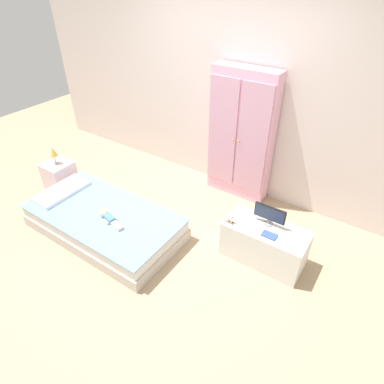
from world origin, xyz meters
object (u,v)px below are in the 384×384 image
object	(u,v)px
doll	(107,216)
table_lamp	(53,153)
wardrobe	(241,136)
rocking_horse_toy	(231,219)
book_blue	(269,235)
tv_monitor	(270,214)
bed	(105,222)
tv_stand	(264,244)
nightstand	(60,176)

from	to	relation	value
doll	table_lamp	world-z (taller)	table_lamp
table_lamp	wardrobe	size ratio (longest dim) A/B	0.14
wardrobe	rocking_horse_toy	distance (m)	1.26
wardrobe	book_blue	xyz separation A→B (m)	(0.90, -1.07, -0.41)
tv_monitor	book_blue	distance (m)	0.22
doll	rocking_horse_toy	distance (m)	1.37
bed	rocking_horse_toy	xyz separation A→B (m)	(1.38, 0.52, 0.34)
doll	tv_stand	distance (m)	1.74
doll	rocking_horse_toy	bearing A→B (deg)	24.52
doll	nightstand	xyz separation A→B (m)	(-1.33, 0.35, -0.13)
nightstand	doll	bearing A→B (deg)	-14.68
tv_stand	rocking_horse_toy	distance (m)	0.46
tv_monitor	table_lamp	bearing A→B (deg)	-171.81
tv_stand	nightstand	bearing A→B (deg)	-173.19
wardrobe	tv_monitor	world-z (taller)	wardrobe
tv_stand	rocking_horse_toy	size ratio (longest dim) A/B	8.05
tv_monitor	book_blue	bearing A→B (deg)	-63.17
bed	nightstand	world-z (taller)	nightstand
nightstand	wardrobe	size ratio (longest dim) A/B	0.24
table_lamp	tv_stand	xyz separation A→B (m)	(2.93, 0.35, -0.36)
doll	rocking_horse_toy	world-z (taller)	rocking_horse_toy
table_lamp	book_blue	xyz separation A→B (m)	(2.99, 0.26, -0.13)
nightstand	tv_stand	bearing A→B (deg)	6.81
doll	rocking_horse_toy	size ratio (longest dim) A/B	3.63
tv_stand	tv_monitor	world-z (taller)	tv_monitor
bed	book_blue	world-z (taller)	book_blue
doll	table_lamp	xyz separation A→B (m)	(-1.33, 0.35, 0.25)
doll	wardrobe	size ratio (longest dim) A/B	0.23
nightstand	rocking_horse_toy	world-z (taller)	rocking_horse_toy
tv_stand	rocking_horse_toy	world-z (taller)	rocking_horse_toy
bed	table_lamp	distance (m)	1.30
tv_monitor	wardrobe	bearing A→B (deg)	132.08
bed	rocking_horse_toy	bearing A→B (deg)	20.58
doll	table_lamp	bearing A→B (deg)	165.32
bed	book_blue	xyz separation A→B (m)	(1.80, 0.56, 0.30)
doll	table_lamp	size ratio (longest dim) A/B	1.61
table_lamp	tv_monitor	distance (m)	2.94
wardrobe	bed	bearing A→B (deg)	-119.00
nightstand	tv_stand	xyz separation A→B (m)	(2.93, 0.35, 0.01)
doll	nightstand	distance (m)	1.38
rocking_horse_toy	book_blue	bearing A→B (deg)	5.44
bed	tv_monitor	bearing A→B (deg)	22.75
wardrobe	rocking_horse_toy	world-z (taller)	wardrobe
tv_stand	book_blue	world-z (taller)	book_blue
tv_monitor	tv_stand	bearing A→B (deg)	-76.32
tv_stand	book_blue	bearing A→B (deg)	-54.86
tv_stand	tv_monitor	size ratio (longest dim) A/B	2.62
wardrobe	tv_monitor	bearing A→B (deg)	-47.92
nightstand	bed	bearing A→B (deg)	-14.16
nightstand	book_blue	size ratio (longest dim) A/B	2.74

